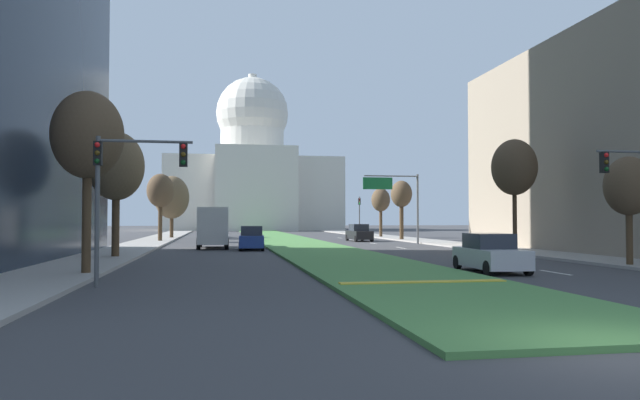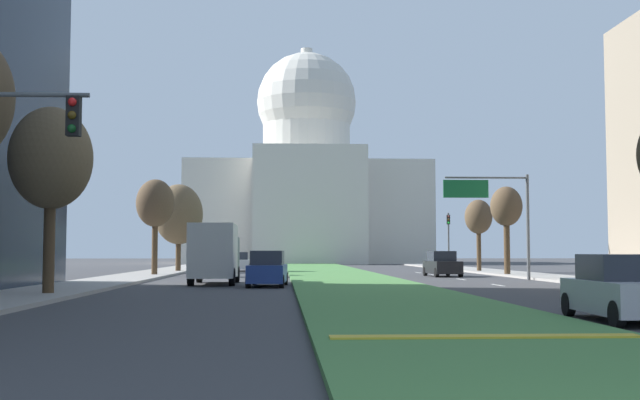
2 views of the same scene
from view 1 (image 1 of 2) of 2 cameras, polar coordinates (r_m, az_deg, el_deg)
ground_plane at (r=67.57m, az=-3.87°, el=-3.80°), size 260.00×260.00×0.00m
grass_median at (r=61.81m, az=-3.32°, el=-3.93°), size 6.58×104.23×0.14m
median_curb_nose at (r=20.79m, az=10.00°, el=-7.83°), size 5.93×0.50×0.04m
lane_dashes_right at (r=50.27m, az=6.92°, el=-4.48°), size 0.16×48.36×0.01m
sidewalk_left at (r=56.02m, az=-16.64°, el=-4.07°), size 4.00×104.23×0.15m
sidewalk_right at (r=59.32m, az=10.55°, el=-3.98°), size 4.00×104.23×0.15m
capitol_building at (r=124.83m, az=-6.58°, el=2.39°), size 35.02×29.19×33.17m
traffic_light_near_left at (r=21.47m, az=-18.58°, el=2.14°), size 3.34×0.35×5.20m
traffic_light_far_right at (r=76.68m, az=3.85°, el=-1.09°), size 0.28×0.35×5.20m
overhead_guide_sign at (r=54.88m, az=7.52°, el=0.59°), size 5.35×0.20×6.50m
street_tree_left_near at (r=26.00m, az=-21.64°, el=5.75°), size 2.88×2.88×7.58m
street_tree_right_near at (r=31.85m, az=27.77°, el=1.14°), size 2.27×2.27×5.34m
street_tree_left_mid at (r=36.47m, az=-19.18°, el=3.04°), size 3.23×3.23×7.45m
street_tree_right_mid at (r=40.84m, az=18.35°, el=2.99°), size 2.97×2.97×7.60m
street_tree_left_far at (r=60.87m, az=-15.24°, el=0.81°), size 2.70×2.70×6.85m
street_tree_right_far at (r=63.32m, az=7.91°, el=0.46°), size 2.28×2.28×6.41m
street_tree_left_distant at (r=70.90m, az=-14.19°, el=0.24°), size 4.01×4.01×7.35m
street_tree_right_distant at (r=72.23m, az=5.92°, el=-0.06°), size 2.29×2.29×6.07m
sedan_lead_stopped at (r=26.96m, az=16.19°, el=-5.04°), size 2.13×4.47×1.70m
sedan_midblock at (r=44.41m, az=-6.66°, el=-3.76°), size 2.07×4.63×1.80m
sedan_distant at (r=61.18m, az=3.81°, el=-3.24°), size 2.03×4.50×1.78m
sedan_far_horizon at (r=75.19m, az=-10.34°, el=-2.97°), size 2.09×4.56×1.69m
box_truck_delivery at (r=47.16m, az=-10.35°, el=-2.60°), size 2.40×6.40×3.20m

